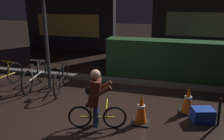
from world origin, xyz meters
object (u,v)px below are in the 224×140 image
(closed_umbrella, at_px, (219,112))
(parked_bike_leftmost, at_px, (2,77))
(parked_bike_center_left, at_px, (61,79))
(traffic_cone_near, at_px, (141,109))
(street_post, at_px, (47,45))
(traffic_cone_far, at_px, (188,100))
(blue_crate, at_px, (203,115))
(cyclist, at_px, (96,99))
(parked_bike_left_mid, at_px, (35,76))

(closed_umbrella, bearing_deg, parked_bike_leftmost, -82.90)
(parked_bike_center_left, xyz_separation_m, traffic_cone_near, (2.47, -1.22, -0.02))
(street_post, bearing_deg, traffic_cone_near, -24.24)
(traffic_cone_far, height_order, blue_crate, traffic_cone_far)
(cyclist, bearing_deg, closed_umbrella, -0.35)
(parked_bike_left_mid, relative_size, parked_bike_center_left, 1.03)
(parked_bike_leftmost, height_order, parked_bike_left_mid, parked_bike_left_mid)
(blue_crate, height_order, closed_umbrella, closed_umbrella)
(parked_bike_center_left, bearing_deg, traffic_cone_near, -130.26)
(cyclist, bearing_deg, parked_bike_left_mid, 132.70)
(street_post, bearing_deg, parked_bike_leftmost, -166.03)
(parked_bike_left_mid, bearing_deg, street_post, -89.23)
(parked_bike_left_mid, xyz_separation_m, blue_crate, (4.59, -0.82, -0.20))
(parked_bike_leftmost, height_order, traffic_cone_near, parked_bike_leftmost)
(traffic_cone_near, xyz_separation_m, blue_crate, (1.27, 0.40, -0.18))
(parked_bike_left_mid, relative_size, cyclist, 1.33)
(traffic_cone_far, distance_m, closed_umbrella, 0.81)
(parked_bike_leftmost, bearing_deg, parked_bike_left_mid, -65.21)
(blue_crate, xyz_separation_m, closed_umbrella, (0.26, -0.25, 0.24))
(parked_bike_left_mid, xyz_separation_m, parked_bike_center_left, (0.86, -0.01, -0.01))
(parked_bike_leftmost, xyz_separation_m, cyclist, (3.39, -1.38, 0.29))
(parked_bike_left_mid, xyz_separation_m, traffic_cone_near, (3.32, -1.22, -0.02))
(traffic_cone_far, bearing_deg, parked_bike_leftmost, 177.45)
(parked_bike_center_left, height_order, closed_umbrella, closed_umbrella)
(street_post, relative_size, parked_bike_leftmost, 1.60)
(street_post, height_order, cyclist, street_post)
(parked_bike_center_left, height_order, blue_crate, parked_bike_center_left)
(parked_bike_leftmost, bearing_deg, traffic_cone_near, -93.84)
(street_post, distance_m, parked_bike_left_mid, 1.03)
(cyclist, relative_size, closed_umbrella, 1.47)
(traffic_cone_near, distance_m, traffic_cone_far, 1.21)
(traffic_cone_near, bearing_deg, parked_bike_center_left, 153.75)
(cyclist, height_order, closed_umbrella, cyclist)
(traffic_cone_far, bearing_deg, cyclist, -147.88)
(parked_bike_left_mid, height_order, traffic_cone_near, parked_bike_left_mid)
(cyclist, bearing_deg, traffic_cone_near, 12.17)
(parked_bike_leftmost, relative_size, blue_crate, 3.62)
(parked_bike_left_mid, distance_m, parked_bike_center_left, 0.86)
(parked_bike_center_left, bearing_deg, parked_bike_left_mid, 75.40)
(traffic_cone_near, bearing_deg, closed_umbrella, 5.61)
(traffic_cone_far, bearing_deg, closed_umbrella, -45.97)
(traffic_cone_near, bearing_deg, traffic_cone_far, 37.04)
(street_post, xyz_separation_m, traffic_cone_far, (3.85, -0.57, -0.95))
(street_post, relative_size, parked_bike_left_mid, 1.54)
(parked_bike_leftmost, bearing_deg, closed_umbrella, -89.09)
(street_post, distance_m, parked_bike_leftmost, 1.69)
(parked_bike_left_mid, relative_size, closed_umbrella, 1.95)
(cyclist, bearing_deg, street_post, 126.14)
(street_post, relative_size, closed_umbrella, 3.01)
(street_post, height_order, parked_bike_left_mid, street_post)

